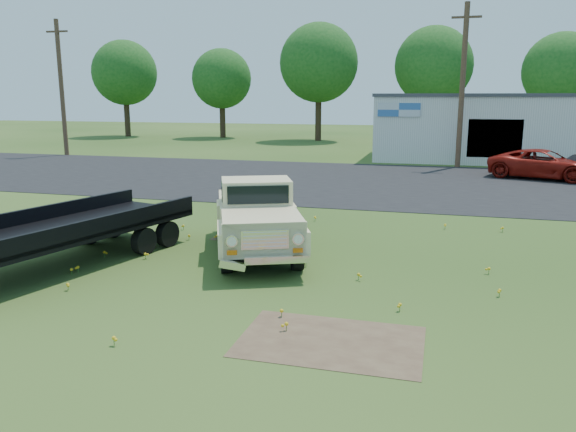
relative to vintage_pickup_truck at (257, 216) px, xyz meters
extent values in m
plane|color=#244114|center=(1.39, -1.85, -0.96)|extent=(140.00, 140.00, 0.00)
cube|color=black|center=(1.39, 13.15, -0.96)|extent=(90.00, 14.00, 0.02)
cube|color=brown|center=(2.89, -4.85, -0.96)|extent=(3.00, 2.00, 0.01)
cube|color=brown|center=(-0.61, 1.65, -0.96)|extent=(2.20, 1.60, 0.01)
cube|color=silver|center=(7.39, 25.15, 1.04)|extent=(14.00, 8.00, 4.00)
cube|color=#3F3F44|center=(7.39, 25.15, 3.09)|extent=(14.20, 8.20, 0.20)
cube|color=black|center=(7.39, 21.20, 0.64)|extent=(3.00, 0.10, 2.20)
cube|color=silver|center=(1.89, 21.10, 2.24)|extent=(2.50, 0.08, 0.80)
cylinder|color=#422B1F|center=(-20.61, 20.15, 3.54)|extent=(0.30, 0.30, 9.00)
cube|color=#422B1F|center=(-20.61, 20.15, 7.24)|extent=(1.60, 0.12, 0.12)
cylinder|color=#422B1F|center=(5.39, 20.15, 3.54)|extent=(0.30, 0.30, 9.00)
cube|color=#422B1F|center=(5.39, 20.15, 7.24)|extent=(1.60, 0.12, 0.12)
cylinder|color=#362618|center=(-26.61, 38.15, 0.84)|extent=(0.56, 0.56, 3.60)
sphere|color=#164D18|center=(-26.61, 38.15, 5.36)|extent=(6.40, 6.40, 6.40)
cylinder|color=#362618|center=(-16.61, 39.15, 0.66)|extent=(0.56, 0.56, 3.24)
sphere|color=#164D18|center=(-16.61, 39.15, 4.72)|extent=(5.76, 5.76, 5.76)
cylinder|color=#362618|center=(-6.61, 37.65, 1.02)|extent=(0.56, 0.56, 3.96)
sphere|color=#164D18|center=(-6.61, 37.65, 5.99)|extent=(7.04, 7.04, 7.04)
cylinder|color=#362618|center=(3.39, 38.65, 0.93)|extent=(0.56, 0.56, 3.78)
sphere|color=#164D18|center=(3.39, 38.65, 5.67)|extent=(6.72, 6.72, 6.72)
cylinder|color=#362618|center=(13.39, 37.15, 0.75)|extent=(0.56, 0.56, 3.42)
sphere|color=#164D18|center=(13.39, 37.15, 5.04)|extent=(6.08, 6.08, 6.08)
imported|color=maroon|center=(9.36, 16.35, -0.25)|extent=(5.60, 3.91, 1.42)
camera|label=1|loc=(4.49, -13.34, 2.99)|focal=35.00mm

